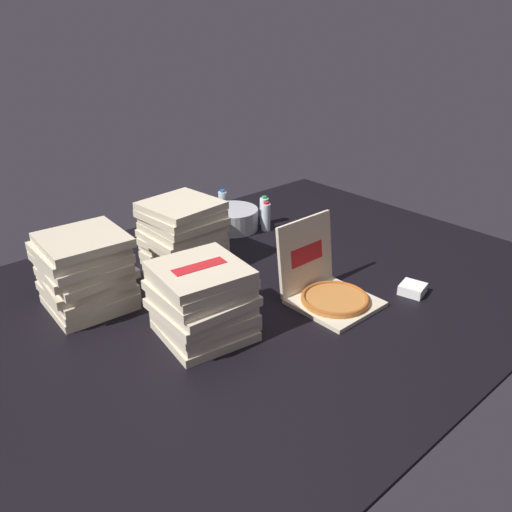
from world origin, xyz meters
TOP-DOWN VIEW (x-y plane):
  - ground_plane at (0.00, 0.00)m, footprint 3.20×2.40m
  - open_pizza_box at (0.16, -0.31)m, footprint 0.38×0.43m
  - pizza_stack_center_far at (-0.48, -0.13)m, footprint 0.43×0.45m
  - pizza_stack_right_far at (-0.76, 0.45)m, footprint 0.43×0.42m
  - pizza_stack_center_near at (-0.14, 0.52)m, footprint 0.41×0.41m
  - ice_bucket at (0.41, 0.74)m, footprint 0.34×0.34m
  - water_bottle_0 at (0.11, 0.75)m, footprint 0.06×0.06m
  - water_bottle_1 at (0.50, 0.96)m, footprint 0.06×0.06m
  - water_bottle_2 at (0.63, 0.67)m, footprint 0.06×0.06m
  - water_bottle_3 at (0.56, 0.58)m, footprint 0.06×0.06m
  - napkin_pile at (0.55, -0.56)m, footprint 0.15×0.15m

SIDE VIEW (x-z plane):
  - ground_plane at x=0.00m, z-range -0.02..0.00m
  - napkin_pile at x=0.55m, z-range 0.00..0.05m
  - ice_bucket at x=0.41m, z-range 0.00..0.14m
  - open_pizza_box at x=0.16m, z-range -0.12..0.27m
  - water_bottle_0 at x=0.11m, z-range -0.01..0.20m
  - water_bottle_1 at x=0.50m, z-range -0.01..0.20m
  - water_bottle_2 at x=0.63m, z-range -0.01..0.20m
  - water_bottle_3 at x=0.56m, z-range -0.01..0.20m
  - pizza_stack_center_far at x=-0.48m, z-range 0.00..0.34m
  - pizza_stack_right_far at x=-0.76m, z-range 0.00..0.38m
  - pizza_stack_center_near at x=-0.14m, z-range 0.00..0.38m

